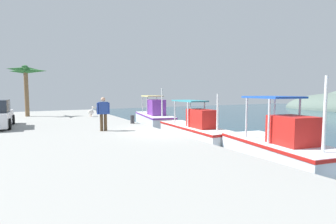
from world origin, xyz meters
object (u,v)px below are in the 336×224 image
(mooring_bollard_nearest, at_px, (98,110))
(mooring_bollard_second, at_px, (132,119))
(palm_tree, at_px, (26,74))
(fisherman_standing, at_px, (103,112))
(fishing_boat_nearest, at_px, (154,117))
(fishing_boat_third, at_px, (281,146))
(pelican, at_px, (91,112))
(fishing_boat_second, at_px, (195,129))

(mooring_bollard_nearest, relative_size, mooring_bollard_second, 0.90)
(mooring_bollard_nearest, bearing_deg, palm_tree, -80.02)
(fisherman_standing, distance_m, palm_tree, 11.60)
(fishing_boat_nearest, height_order, palm_tree, palm_tree)
(fishing_boat_nearest, height_order, mooring_bollard_nearest, fishing_boat_nearest)
(mooring_bollard_second, xyz_separation_m, palm_tree, (-8.58, -5.98, 3.20))
(fishing_boat_third, xyz_separation_m, pelican, (-14.49, -4.36, 0.54))
(mooring_bollard_nearest, distance_m, mooring_bollard_second, 9.63)
(palm_tree, bearing_deg, mooring_bollard_second, 34.87)
(fisherman_standing, distance_m, mooring_bollard_nearest, 12.05)
(fishing_boat_nearest, height_order, fishing_boat_third, fishing_boat_third)
(mooring_bollard_second, bearing_deg, mooring_bollard_nearest, 180.00)
(fishing_boat_third, height_order, mooring_bollard_second, fishing_boat_third)
(fishing_boat_second, xyz_separation_m, mooring_bollard_second, (-2.72, -2.94, 0.46))
(fishing_boat_third, relative_size, fisherman_standing, 3.10)
(fishing_boat_second, height_order, fishing_boat_third, fishing_boat_third)
(pelican, bearing_deg, palm_tree, -120.00)
(fishing_boat_nearest, relative_size, fishing_boat_third, 1.24)
(fishing_boat_second, distance_m, fishing_boat_third, 5.85)
(fishing_boat_third, distance_m, mooring_bollard_second, 9.08)
(fishing_boat_third, xyz_separation_m, fisherman_standing, (-6.41, -5.35, 1.11))
(palm_tree, bearing_deg, fishing_boat_third, 27.57)
(fishing_boat_nearest, relative_size, mooring_bollard_second, 12.67)
(fishing_boat_nearest, distance_m, pelican, 5.23)
(fishing_boat_nearest, xyz_separation_m, fishing_boat_third, (12.51, -0.45, -0.07))
(fishing_boat_second, xyz_separation_m, mooring_bollard_nearest, (-12.35, -2.94, 0.43))
(fishing_boat_second, bearing_deg, fisherman_standing, -96.03)
(fishing_boat_second, distance_m, mooring_bollard_nearest, 12.70)
(pelican, distance_m, fisherman_standing, 8.16)
(pelican, relative_size, palm_tree, 0.20)
(fishing_boat_third, relative_size, palm_tree, 1.28)
(fishing_boat_second, xyz_separation_m, palm_tree, (-11.30, -8.92, 3.66))
(fishing_boat_second, relative_size, palm_tree, 1.52)
(pelican, xyz_separation_m, mooring_bollard_second, (5.93, 1.38, -0.13))
(fishing_boat_nearest, distance_m, mooring_bollard_second, 5.23)
(fisherman_standing, bearing_deg, fishing_boat_third, 39.87)
(fishing_boat_second, xyz_separation_m, fishing_boat_third, (5.85, 0.03, 0.05))
(fisherman_standing, bearing_deg, fishing_boat_nearest, 136.40)
(fisherman_standing, xyz_separation_m, mooring_bollard_second, (-2.16, 2.38, -0.71))
(fishing_boat_second, bearing_deg, pelican, -153.40)
(palm_tree, bearing_deg, fishing_boat_nearest, 63.75)
(fisherman_standing, height_order, palm_tree, palm_tree)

